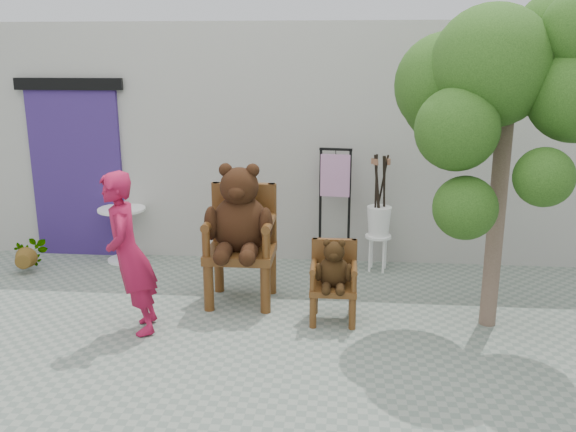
% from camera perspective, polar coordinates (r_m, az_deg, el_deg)
% --- Properties ---
extents(ground_plane, '(60.00, 60.00, 0.00)m').
position_cam_1_polar(ground_plane, '(5.64, -0.05, -12.66)').
color(ground_plane, gray).
rests_on(ground_plane, ground).
extents(back_wall, '(9.00, 1.00, 3.00)m').
position_cam_1_polar(back_wall, '(8.17, 1.95, 7.07)').
color(back_wall, '#ABA9A0').
rests_on(back_wall, ground).
extents(doorway, '(1.40, 0.11, 2.33)m').
position_cam_1_polar(doorway, '(8.43, -19.15, 4.20)').
color(doorway, navy).
rests_on(doorway, ground).
extents(chair_big, '(0.72, 0.80, 1.52)m').
position_cam_1_polar(chair_big, '(6.47, -4.48, -0.80)').
color(chair_big, '#49290F').
rests_on(chair_big, ground).
extents(chair_small, '(0.46, 0.46, 0.86)m').
position_cam_1_polar(chair_small, '(6.09, 4.30, -5.33)').
color(chair_small, '#49290F').
rests_on(chair_small, ground).
extents(person, '(0.52, 0.65, 1.57)m').
position_cam_1_polar(person, '(5.94, -14.66, -3.48)').
color(person, maroon).
rests_on(person, ground).
extents(cafe_table, '(0.60, 0.60, 0.70)m').
position_cam_1_polar(cafe_table, '(8.14, -15.19, -1.09)').
color(cafe_table, white).
rests_on(cafe_table, ground).
extents(display_stand, '(0.49, 0.40, 1.51)m').
position_cam_1_polar(display_stand, '(7.60, 4.36, -0.61)').
color(display_stand, black).
rests_on(display_stand, ground).
extents(stool_bucket, '(0.32, 0.32, 1.45)m').
position_cam_1_polar(stool_bucket, '(7.53, 8.50, -0.42)').
color(stool_bucket, white).
rests_on(stool_bucket, ground).
extents(tree, '(1.98, 1.62, 3.20)m').
position_cam_1_polar(tree, '(5.89, 19.18, 11.65)').
color(tree, brown).
rests_on(tree, ground).
extents(potted_plant, '(0.48, 0.44, 0.45)m').
position_cam_1_polar(potted_plant, '(8.22, -23.10, -3.21)').
color(potted_plant, '#19390F').
rests_on(potted_plant, ground).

